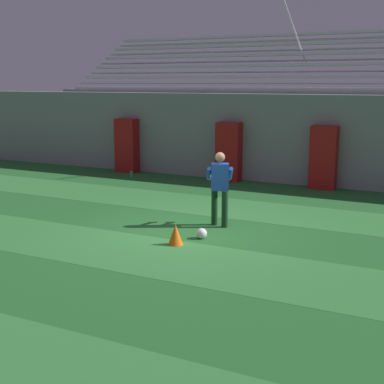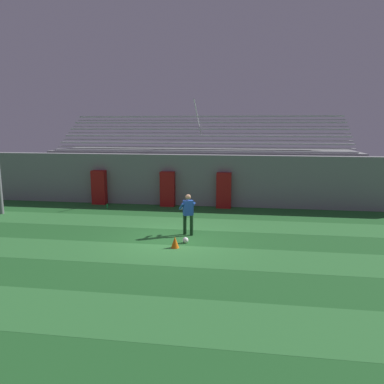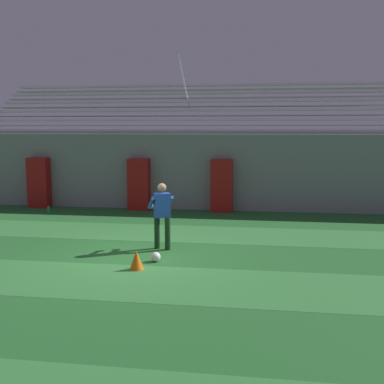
{
  "view_description": "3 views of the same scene",
  "coord_description": "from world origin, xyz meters",
  "px_view_note": "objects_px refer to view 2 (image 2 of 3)",
  "views": [
    {
      "loc": [
        5.04,
        -10.03,
        3.19
      ],
      "look_at": [
        -0.05,
        0.25,
        0.81
      ],
      "focal_mm": 50.0,
      "sensor_mm": 36.0,
      "label": 1
    },
    {
      "loc": [
        2.72,
        -13.78,
        4.36
      ],
      "look_at": [
        0.47,
        1.51,
        1.62
      ],
      "focal_mm": 35.0,
      "sensor_mm": 36.0,
      "label": 2
    },
    {
      "loc": [
        2.69,
        -10.1,
        3.02
      ],
      "look_at": [
        1.21,
        0.52,
        1.49
      ],
      "focal_mm": 42.0,
      "sensor_mm": 36.0,
      "label": 3
    }
  ],
  "objects_px": {
    "padding_pillar_gate_right": "(224,190)",
    "goalkeeper": "(188,212)",
    "soccer_ball": "(186,240)",
    "padding_pillar_far_left": "(99,187)",
    "traffic_cone": "(175,242)",
    "water_bottle": "(107,206)",
    "padding_pillar_gate_left": "(168,189)"
  },
  "relations": [
    {
      "from": "goalkeeper",
      "to": "soccer_ball",
      "type": "bearing_deg",
      "value": -86.16
    },
    {
      "from": "padding_pillar_gate_right",
      "to": "soccer_ball",
      "type": "relative_size",
      "value": 8.64
    },
    {
      "from": "goalkeeper",
      "to": "traffic_cone",
      "type": "distance_m",
      "value": 1.87
    },
    {
      "from": "goalkeeper",
      "to": "traffic_cone",
      "type": "bearing_deg",
      "value": -97.06
    },
    {
      "from": "soccer_ball",
      "to": "traffic_cone",
      "type": "height_order",
      "value": "traffic_cone"
    },
    {
      "from": "padding_pillar_gate_right",
      "to": "traffic_cone",
      "type": "bearing_deg",
      "value": -100.67
    },
    {
      "from": "soccer_ball",
      "to": "padding_pillar_far_left",
      "type": "bearing_deg",
      "value": 133.15
    },
    {
      "from": "soccer_ball",
      "to": "water_bottle",
      "type": "xyz_separation_m",
      "value": [
        -5.11,
        5.29,
        0.01
      ]
    },
    {
      "from": "soccer_ball",
      "to": "water_bottle",
      "type": "relative_size",
      "value": 0.92
    },
    {
      "from": "soccer_ball",
      "to": "goalkeeper",
      "type": "bearing_deg",
      "value": 93.84
    },
    {
      "from": "padding_pillar_gate_right",
      "to": "goalkeeper",
      "type": "bearing_deg",
      "value": -101.82
    },
    {
      "from": "padding_pillar_far_left",
      "to": "goalkeeper",
      "type": "height_order",
      "value": "padding_pillar_far_left"
    },
    {
      "from": "goalkeeper",
      "to": "soccer_ball",
      "type": "relative_size",
      "value": 7.59
    },
    {
      "from": "padding_pillar_gate_left",
      "to": "soccer_ball",
      "type": "distance_m",
      "value": 6.73
    },
    {
      "from": "padding_pillar_far_left",
      "to": "water_bottle",
      "type": "xyz_separation_m",
      "value": [
        0.85,
        -1.06,
        -0.83
      ]
    },
    {
      "from": "padding_pillar_gate_right",
      "to": "goalkeeper",
      "type": "xyz_separation_m",
      "value": [
        -1.1,
        -5.27,
        0.0
      ]
    },
    {
      "from": "padding_pillar_gate_right",
      "to": "traffic_cone",
      "type": "xyz_separation_m",
      "value": [
        -1.31,
        -6.97,
        -0.74
      ]
    },
    {
      "from": "water_bottle",
      "to": "soccer_ball",
      "type": "bearing_deg",
      "value": -46.01
    },
    {
      "from": "padding_pillar_gate_left",
      "to": "traffic_cone",
      "type": "distance_m",
      "value": 7.23
    },
    {
      "from": "padding_pillar_gate_left",
      "to": "padding_pillar_gate_right",
      "type": "relative_size",
      "value": 1.0
    },
    {
      "from": "goalkeeper",
      "to": "soccer_ball",
      "type": "height_order",
      "value": "goalkeeper"
    },
    {
      "from": "padding_pillar_gate_left",
      "to": "water_bottle",
      "type": "distance_m",
      "value": 3.36
    },
    {
      "from": "goalkeeper",
      "to": "water_bottle",
      "type": "distance_m",
      "value": 6.62
    },
    {
      "from": "water_bottle",
      "to": "padding_pillar_gate_left",
      "type": "bearing_deg",
      "value": 19.1
    },
    {
      "from": "padding_pillar_far_left",
      "to": "traffic_cone",
      "type": "height_order",
      "value": "padding_pillar_far_left"
    },
    {
      "from": "padding_pillar_far_left",
      "to": "water_bottle",
      "type": "relative_size",
      "value": 7.92
    },
    {
      "from": "soccer_ball",
      "to": "padding_pillar_gate_left",
      "type": "bearing_deg",
      "value": 107.76
    },
    {
      "from": "padding_pillar_gate_left",
      "to": "padding_pillar_far_left",
      "type": "relative_size",
      "value": 1.0
    },
    {
      "from": "padding_pillar_gate_right",
      "to": "padding_pillar_far_left",
      "type": "xyz_separation_m",
      "value": [
        -6.99,
        0.0,
        0.0
      ]
    },
    {
      "from": "goalkeeper",
      "to": "traffic_cone",
      "type": "relative_size",
      "value": 3.98
    },
    {
      "from": "padding_pillar_far_left",
      "to": "traffic_cone",
      "type": "distance_m",
      "value": 9.02
    },
    {
      "from": "soccer_ball",
      "to": "padding_pillar_gate_right",
      "type": "bearing_deg",
      "value": 80.79
    }
  ]
}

